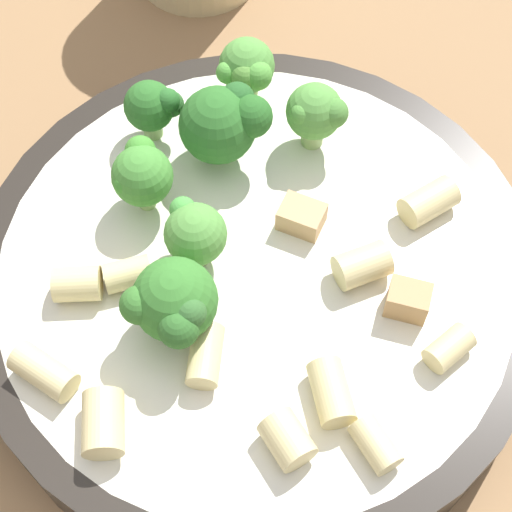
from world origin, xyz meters
TOP-DOWN VIEW (x-y plane):
  - ground_plane at (0.00, 0.00)m, footprint 2.00×2.00m
  - pasta_bowl at (0.00, 0.00)m, footprint 0.27×0.27m
  - broccoli_floret_0 at (0.10, -0.02)m, footprint 0.03×0.03m
  - broccoli_floret_1 at (0.05, 0.04)m, footprint 0.03×0.03m
  - broccoli_floret_2 at (-0.02, 0.04)m, footprint 0.04×0.04m
  - broccoli_floret_3 at (0.01, 0.03)m, footprint 0.03×0.03m
  - broccoli_floret_4 at (0.09, 0.03)m, footprint 0.03×0.03m
  - broccoli_floret_5 at (0.06, -0.05)m, footprint 0.03×0.03m
  - broccoli_floret_6 at (0.07, -0.00)m, footprint 0.04×0.04m
  - rigatoni_0 at (-0.10, -0.02)m, footprint 0.03×0.02m
  - rigatoni_1 at (-0.06, 0.08)m, footprint 0.03×0.02m
  - rigatoni_2 at (-0.02, -0.05)m, footprint 0.02×0.03m
  - rigatoni_3 at (-0.04, 0.03)m, footprint 0.03×0.02m
  - rigatoni_4 at (-0.09, 0.01)m, footprint 0.03×0.02m
  - rigatoni_5 at (0.01, 0.06)m, footprint 0.01×0.02m
  - rigatoni_6 at (0.01, -0.09)m, footprint 0.02×0.03m
  - rigatoni_7 at (0.01, 0.08)m, footprint 0.02×0.02m
  - rigatoni_8 at (-0.07, -0.07)m, footprint 0.02×0.02m
  - rigatoni_9 at (-0.03, 0.10)m, footprint 0.03×0.03m
  - rigatoni_10 at (-0.07, -0.01)m, footprint 0.03×0.02m
  - chicken_chunk_0 at (0.02, -0.03)m, footprint 0.03×0.03m
  - chicken_chunk_1 at (-0.04, -0.06)m, footprint 0.02×0.02m

SIDE VIEW (x-z plane):
  - ground_plane at x=0.00m, z-range 0.00..0.00m
  - pasta_bowl at x=0.00m, z-range 0.00..0.04m
  - rigatoni_0 at x=-0.10m, z-range 0.03..0.05m
  - chicken_chunk_0 at x=0.02m, z-range 0.03..0.05m
  - rigatoni_8 at x=-0.07m, z-range 0.03..0.05m
  - rigatoni_5 at x=0.01m, z-range 0.03..0.05m
  - rigatoni_3 at x=-0.04m, z-range 0.03..0.05m
  - rigatoni_9 at x=-0.03m, z-range 0.03..0.05m
  - rigatoni_10 at x=-0.07m, z-range 0.03..0.05m
  - chicken_chunk_1 at x=-0.04m, z-range 0.03..0.05m
  - rigatoni_6 at x=0.01m, z-range 0.03..0.05m
  - rigatoni_7 at x=0.01m, z-range 0.03..0.05m
  - rigatoni_4 at x=-0.09m, z-range 0.03..0.05m
  - rigatoni_2 at x=-0.02m, z-range 0.03..0.05m
  - rigatoni_1 at x=-0.06m, z-range 0.03..0.05m
  - broccoli_floret_3 at x=0.01m, z-range 0.04..0.07m
  - broccoli_floret_0 at x=0.10m, z-range 0.04..0.07m
  - broccoli_floret_4 at x=0.09m, z-range 0.04..0.07m
  - broccoli_floret_1 at x=0.05m, z-range 0.04..0.08m
  - broccoli_floret_5 at x=0.06m, z-range 0.04..0.08m
  - broccoli_floret_2 at x=-0.02m, z-range 0.04..0.08m
  - broccoli_floret_6 at x=0.07m, z-range 0.04..0.08m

